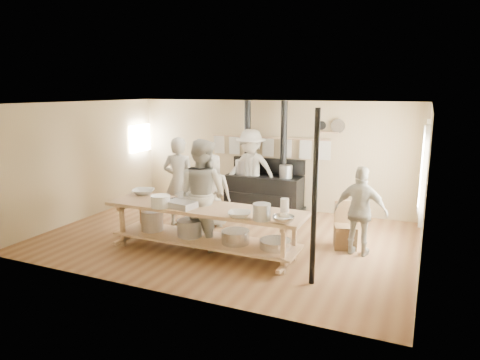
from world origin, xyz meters
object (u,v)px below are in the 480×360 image
(cook_left, at_px, (202,193))
(chair, at_px, (345,234))
(cook_far_left, at_px, (179,182))
(roasting_pan, at_px, (181,204))
(cook_right, at_px, (361,211))
(cook_center, at_px, (213,191))
(cook_by_window, at_px, (251,171))
(prep_table, at_px, (204,225))
(stove, at_px, (264,189))

(cook_left, xyz_separation_m, chair, (2.43, 0.96, -0.75))
(cook_far_left, xyz_separation_m, roasting_pan, (0.89, -1.40, -0.04))
(cook_left, distance_m, chair, 2.72)
(cook_far_left, relative_size, cook_right, 1.21)
(cook_right, bearing_deg, cook_center, 0.49)
(chair, relative_size, roasting_pan, 1.69)
(roasting_pan, bearing_deg, cook_by_window, 89.06)
(chair, bearing_deg, cook_far_left, 165.05)
(prep_table, xyz_separation_m, chair, (2.24, 1.27, -0.27))
(cook_by_window, bearing_deg, cook_right, -37.13)
(cook_center, bearing_deg, cook_left, 82.40)
(prep_table, relative_size, roasting_pan, 7.23)
(stove, distance_m, cook_center, 1.71)
(stove, xyz_separation_m, roasting_pan, (-0.32, -3.23, 0.38))
(cook_left, xyz_separation_m, roasting_pan, (-0.14, -0.52, -0.09))
(stove, xyz_separation_m, cook_left, (-0.19, -2.71, 0.48))
(stove, xyz_separation_m, cook_right, (2.53, -2.01, 0.27))
(chair, bearing_deg, cook_by_window, 131.46)
(stove, xyz_separation_m, chair, (2.24, -1.75, -0.27))
(cook_right, height_order, roasting_pan, cook_right)
(prep_table, height_order, cook_by_window, cook_by_window)
(cook_far_left, bearing_deg, cook_left, 127.40)
(cook_right, bearing_deg, roasting_pan, 31.37)
(prep_table, bearing_deg, cook_left, 121.17)
(cook_by_window, distance_m, roasting_pan, 3.07)
(cook_center, relative_size, cook_by_window, 0.79)
(prep_table, height_order, cook_left, cook_left)
(stove, distance_m, cook_left, 2.76)
(roasting_pan, bearing_deg, prep_table, 33.94)
(cook_center, height_order, chair, cook_center)
(chair, bearing_deg, cook_left, -174.68)
(cook_far_left, xyz_separation_m, cook_left, (1.03, -0.88, 0.05))
(cook_far_left, xyz_separation_m, chair, (3.46, 0.09, -0.70))
(roasting_pan, bearing_deg, cook_right, 23.33)
(cook_right, distance_m, chair, 0.66)
(stove, height_order, cook_left, stove)
(stove, bearing_deg, prep_table, -90.04)
(cook_left, height_order, roasting_pan, cook_left)
(cook_right, bearing_deg, prep_table, 29.86)
(cook_right, distance_m, roasting_pan, 3.11)
(prep_table, relative_size, cook_left, 1.80)
(roasting_pan, bearing_deg, cook_center, 98.12)
(prep_table, distance_m, cook_center, 1.55)
(cook_far_left, relative_size, cook_center, 1.23)
(cook_right, xyz_separation_m, roasting_pan, (-2.85, -1.23, 0.12))
(cook_right, bearing_deg, chair, -33.76)
(cook_left, xyz_separation_m, cook_right, (2.71, 0.71, -0.21))
(cook_center, bearing_deg, prep_table, 85.36)
(cook_far_left, bearing_deg, prep_table, 123.60)
(cook_far_left, height_order, cook_by_window, cook_by_window)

